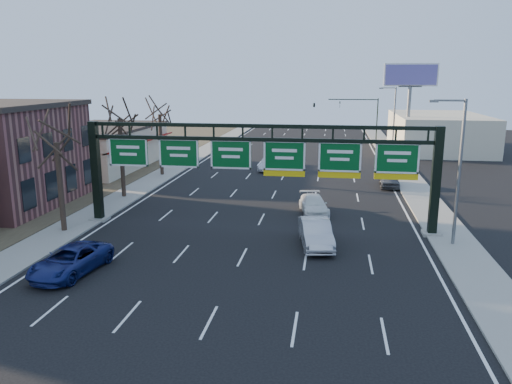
% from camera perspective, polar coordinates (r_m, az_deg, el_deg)
% --- Properties ---
extents(ground, '(160.00, 160.00, 0.00)m').
position_cam_1_polar(ground, '(27.48, -2.34, -8.88)').
color(ground, black).
rests_on(ground, ground).
extents(sidewalk_left, '(3.00, 120.00, 0.12)m').
position_cam_1_polar(sidewalk_left, '(49.44, -12.56, 0.83)').
color(sidewalk_left, gray).
rests_on(sidewalk_left, ground).
extents(sidewalk_right, '(3.00, 120.00, 0.12)m').
position_cam_1_polar(sidewalk_right, '(46.82, 18.12, -0.19)').
color(sidewalk_right, gray).
rests_on(sidewalk_right, ground).
extents(dirt_strip_left, '(21.00, 120.00, 0.06)m').
position_cam_1_polar(dirt_strip_left, '(55.01, -24.50, 1.14)').
color(dirt_strip_left, '#473D2B').
rests_on(dirt_strip_left, ground).
extents(lane_markings, '(21.60, 120.00, 0.01)m').
position_cam_1_polar(lane_markings, '(46.43, 2.35, 0.28)').
color(lane_markings, white).
rests_on(lane_markings, ground).
extents(sign_gantry, '(24.60, 1.20, 7.20)m').
position_cam_1_polar(sign_gantry, '(33.83, 0.43, 3.47)').
color(sign_gantry, black).
rests_on(sign_gantry, ground).
extents(cream_strip, '(10.90, 18.40, 4.70)m').
position_cam_1_polar(cream_strip, '(60.64, -17.31, 4.97)').
color(cream_strip, beige).
rests_on(cream_strip, ground).
extents(building_right_distant, '(12.00, 20.00, 5.00)m').
position_cam_1_polar(building_right_distant, '(76.90, 20.05, 6.47)').
color(building_right_distant, beige).
rests_on(building_right_distant, ground).
extents(tree_gantry, '(3.60, 3.60, 8.48)m').
position_cam_1_polar(tree_gantry, '(35.00, -21.99, 6.96)').
color(tree_gantry, '#30231A').
rests_on(tree_gantry, sidewalk_left).
extents(tree_mid, '(3.60, 3.60, 9.24)m').
position_cam_1_polar(tree_mid, '(43.83, -15.43, 9.44)').
color(tree_mid, '#30231A').
rests_on(tree_mid, sidewalk_left).
extents(tree_far, '(3.60, 3.60, 8.86)m').
position_cam_1_polar(tree_far, '(53.13, -11.00, 9.82)').
color(tree_far, '#30231A').
rests_on(tree_far, sidewalk_left).
extents(streetlight_near, '(2.15, 0.22, 9.00)m').
position_cam_1_polar(streetlight_near, '(32.33, 22.05, 2.88)').
color(streetlight_near, slate).
rests_on(streetlight_near, sidewalk_right).
extents(streetlight_far, '(2.15, 0.22, 9.00)m').
position_cam_1_polar(streetlight_far, '(65.65, 15.39, 8.06)').
color(streetlight_far, slate).
rests_on(streetlight_far, sidewalk_right).
extents(billboard_right, '(7.00, 0.50, 12.00)m').
position_cam_1_polar(billboard_right, '(70.72, 17.21, 11.51)').
color(billboard_right, slate).
rests_on(billboard_right, ground).
extents(traffic_signal_mast, '(10.16, 0.54, 7.00)m').
position_cam_1_polar(traffic_signal_mast, '(80.16, 9.32, 9.47)').
color(traffic_signal_mast, black).
rests_on(traffic_signal_mast, ground).
extents(car_blue_suv, '(3.09, 5.46, 1.44)m').
position_cam_1_polar(car_blue_suv, '(28.53, -20.41, -7.34)').
color(car_blue_suv, navy).
rests_on(car_blue_suv, ground).
extents(car_silver_sedan, '(2.53, 5.21, 1.65)m').
position_cam_1_polar(car_silver_sedan, '(31.12, 6.85, -4.70)').
color(car_silver_sedan, '#B0B0B5').
rests_on(car_silver_sedan, ground).
extents(car_white_wagon, '(2.75, 4.93, 1.35)m').
position_cam_1_polar(car_white_wagon, '(38.48, 6.61, -1.46)').
color(car_white_wagon, white).
rests_on(car_white_wagon, ground).
extents(car_grey_far, '(1.96, 4.45, 1.49)m').
position_cam_1_polar(car_grey_far, '(49.19, 15.00, 1.45)').
color(car_grey_far, '#47494C').
rests_on(car_grey_far, ground).
extents(car_silver_distant, '(2.01, 4.27, 1.35)m').
position_cam_1_polar(car_silver_distant, '(55.82, 1.46, 3.16)').
color(car_silver_distant, '#B1B1B6').
rests_on(car_silver_distant, ground).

